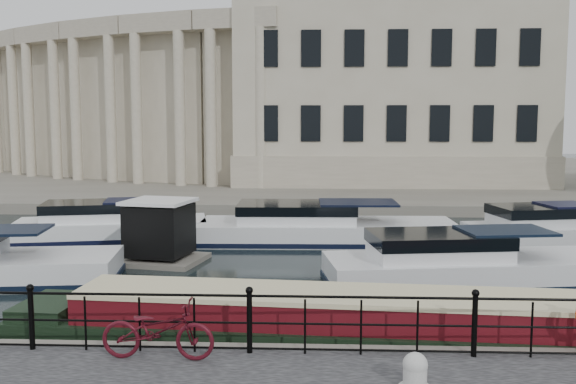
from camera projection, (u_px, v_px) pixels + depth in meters
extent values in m
plane|color=black|center=(261.00, 340.00, 13.87)|extent=(160.00, 160.00, 0.00)
cube|color=#6B665B|center=(302.00, 175.00, 52.56)|extent=(120.00, 42.00, 0.55)
cylinder|color=black|center=(31.00, 320.00, 11.70)|extent=(0.10, 0.10, 1.10)
sphere|color=black|center=(30.00, 288.00, 11.63)|extent=(0.14, 0.14, 0.14)
cylinder|color=black|center=(249.00, 323.00, 11.52)|extent=(0.10, 0.10, 1.10)
sphere|color=black|center=(249.00, 290.00, 11.45)|extent=(0.14, 0.14, 0.14)
cylinder|color=black|center=(474.00, 326.00, 11.33)|extent=(0.10, 0.10, 1.10)
sphere|color=black|center=(476.00, 293.00, 11.27)|extent=(0.14, 0.14, 0.14)
cylinder|color=black|center=(249.00, 296.00, 11.46)|extent=(24.00, 0.05, 0.05)
cylinder|color=black|center=(249.00, 323.00, 11.52)|extent=(24.00, 0.04, 0.04)
cylinder|color=black|center=(250.00, 348.00, 11.57)|extent=(24.00, 0.04, 0.04)
cube|color=#ADA38C|center=(385.00, 81.00, 45.52)|extent=(20.00, 14.00, 14.00)
cube|color=#9E937F|center=(384.00, 165.00, 46.19)|extent=(20.30, 14.30, 2.00)
cube|color=#ADA38C|center=(249.00, 100.00, 42.17)|extent=(5.73, 4.06, 11.00)
cube|color=#9E937F|center=(238.00, 20.00, 39.70)|extent=(5.62, 2.73, 1.20)
cylinder|color=#ADA38C|center=(261.00, 109.00, 39.34)|extent=(0.70, 0.70, 9.80)
cylinder|color=#ADA38C|center=(211.00, 109.00, 40.19)|extent=(0.70, 0.70, 9.80)
cube|color=#ADA38C|center=(179.00, 101.00, 43.80)|extent=(5.90, 4.56, 11.00)
cube|color=#9E937F|center=(161.00, 24.00, 41.41)|extent=(5.62, 3.30, 1.20)
cylinder|color=#ADA38C|center=(180.00, 109.00, 40.89)|extent=(0.70, 0.70, 9.80)
cylinder|color=#ADA38C|center=(137.00, 109.00, 42.11)|extent=(0.70, 0.70, 9.80)
cube|color=#ADA38C|center=(119.00, 102.00, 46.00)|extent=(5.99, 4.99, 11.00)
cube|color=#9E937F|center=(96.00, 29.00, 43.72)|extent=(5.55, 3.83, 1.20)
cylinder|color=#ADA38C|center=(110.00, 110.00, 43.04)|extent=(0.70, 0.70, 9.80)
cylinder|color=#ADA38C|center=(76.00, 110.00, 44.62)|extent=(0.70, 0.70, 9.80)
cube|color=#ADA38C|center=(71.00, 103.00, 48.74)|extent=(5.99, 5.36, 11.00)
cube|color=#9E937F|center=(45.00, 34.00, 46.59)|extent=(5.40, 4.29, 1.20)
cylinder|color=#ADA38C|center=(55.00, 110.00, 45.78)|extent=(0.70, 0.70, 9.80)
cylinder|color=#ADA38C|center=(29.00, 111.00, 47.69)|extent=(0.70, 0.70, 9.80)
cube|color=#ADA38C|center=(36.00, 104.00, 51.98)|extent=(5.91, 5.64, 11.00)
cube|color=#9E937F|center=(8.00, 40.00, 49.98)|extent=(5.16, 4.70, 1.20)
cylinder|color=#ADA38C|center=(14.00, 111.00, 49.06)|extent=(0.70, 0.70, 9.80)
cube|color=#ADA38C|center=(11.00, 105.00, 55.67)|extent=(5.74, 5.85, 11.00)
imported|color=#470C16|center=(158.00, 330.00, 11.21)|extent=(2.02, 0.77, 1.05)
cylinder|color=beige|center=(415.00, 377.00, 9.99)|extent=(0.37, 0.37, 0.39)
sphere|color=beige|center=(415.00, 365.00, 9.97)|extent=(0.39, 0.39, 0.39)
cube|color=black|center=(364.00, 345.00, 13.25)|extent=(15.14, 3.19, 0.90)
cube|color=#550C13|center=(365.00, 314.00, 13.18)|extent=(12.12, 2.65, 0.70)
cube|color=beige|center=(365.00, 296.00, 13.14)|extent=(12.13, 2.71, 0.10)
cube|color=#6B665B|center=(160.00, 260.00, 21.50)|extent=(3.18, 2.82, 0.23)
cube|color=black|center=(160.00, 230.00, 21.38)|extent=(2.18, 2.18, 1.67)
cube|color=white|center=(159.00, 201.00, 21.27)|extent=(2.40, 2.40, 0.11)
cube|color=black|center=(1.00, 230.00, 18.61)|extent=(2.81, 2.19, 0.08)
cube|color=white|center=(470.00, 277.00, 18.58)|extent=(8.62, 3.84, 1.20)
cube|color=black|center=(470.00, 280.00, 18.59)|extent=(8.71, 3.88, 0.18)
cube|color=white|center=(438.00, 249.00, 18.39)|extent=(4.02, 2.70, 0.90)
cube|color=black|center=(505.00, 231.00, 18.53)|extent=(2.74, 2.20, 0.08)
cube|color=white|center=(112.00, 235.00, 25.54)|extent=(7.78, 4.12, 1.20)
cube|color=black|center=(112.00, 237.00, 25.55)|extent=(7.86, 4.16, 0.18)
cube|color=white|center=(88.00, 214.00, 25.30)|extent=(3.71, 2.81, 0.90)
cube|color=black|center=(134.00, 201.00, 25.53)|extent=(2.55, 2.27, 0.08)
cube|color=white|center=(327.00, 237.00, 25.07)|extent=(9.97, 3.40, 1.20)
cube|color=black|center=(327.00, 239.00, 25.08)|extent=(10.07, 3.43, 0.18)
cube|color=white|center=(297.00, 215.00, 25.00)|extent=(4.51, 2.70, 0.90)
cube|color=black|center=(358.00, 203.00, 24.89)|extent=(3.02, 2.28, 0.08)
cube|color=silver|center=(547.00, 240.00, 24.29)|extent=(6.24, 3.68, 1.20)
cube|color=black|center=(547.00, 242.00, 24.30)|extent=(6.30, 3.72, 0.18)
cube|color=silver|center=(531.00, 219.00, 24.09)|extent=(2.99, 2.61, 0.90)
cube|color=black|center=(566.00, 205.00, 24.24)|extent=(2.07, 2.14, 0.08)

